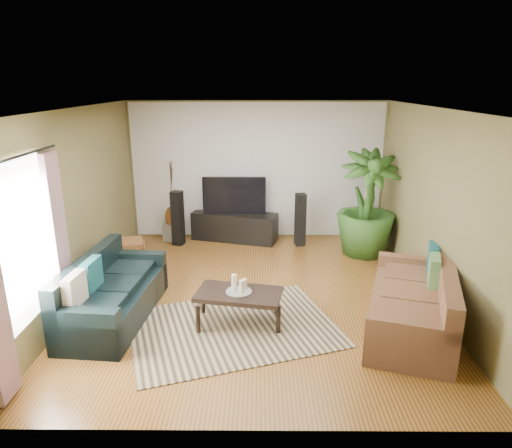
{
  "coord_description": "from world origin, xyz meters",
  "views": [
    {
      "loc": [
        0.05,
        -6.15,
        3.03
      ],
      "look_at": [
        0.0,
        0.2,
        1.05
      ],
      "focal_mm": 32.0,
      "sensor_mm": 36.0,
      "label": 1
    }
  ],
  "objects_px": {
    "sofa_right": "(412,297)",
    "potted_plant": "(367,204)",
    "side_table": "(129,255)",
    "speaker_right": "(300,220)",
    "tv_stand": "(235,226)",
    "speaker_left": "(178,218)",
    "vase": "(173,216)",
    "coffee_table": "(239,308)",
    "television": "(234,195)",
    "sofa_left": "(114,289)",
    "pedestal": "(174,232)"
  },
  "relations": [
    {
      "from": "sofa_right",
      "to": "potted_plant",
      "type": "relative_size",
      "value": 1.13
    },
    {
      "from": "potted_plant",
      "to": "side_table",
      "type": "height_order",
      "value": "potted_plant"
    },
    {
      "from": "speaker_right",
      "to": "side_table",
      "type": "height_order",
      "value": "speaker_right"
    },
    {
      "from": "sofa_right",
      "to": "tv_stand",
      "type": "bearing_deg",
      "value": -126.45
    },
    {
      "from": "speaker_left",
      "to": "vase",
      "type": "height_order",
      "value": "speaker_left"
    },
    {
      "from": "coffee_table",
      "to": "speaker_right",
      "type": "height_order",
      "value": "speaker_right"
    },
    {
      "from": "speaker_left",
      "to": "television",
      "type": "bearing_deg",
      "value": 29.33
    },
    {
      "from": "potted_plant",
      "to": "sofa_left",
      "type": "bearing_deg",
      "value": -147.79
    },
    {
      "from": "speaker_right",
      "to": "sofa_left",
      "type": "bearing_deg",
      "value": -142.6
    },
    {
      "from": "speaker_left",
      "to": "potted_plant",
      "type": "distance_m",
      "value": 3.56
    },
    {
      "from": "television",
      "to": "speaker_right",
      "type": "distance_m",
      "value": 1.37
    },
    {
      "from": "sofa_right",
      "to": "side_table",
      "type": "relative_size",
      "value": 4.35
    },
    {
      "from": "vase",
      "to": "tv_stand",
      "type": "bearing_deg",
      "value": 0.0
    },
    {
      "from": "sofa_left",
      "to": "pedestal",
      "type": "distance_m",
      "value": 3.2
    },
    {
      "from": "sofa_left",
      "to": "television",
      "type": "bearing_deg",
      "value": -19.21
    },
    {
      "from": "sofa_left",
      "to": "speaker_right",
      "type": "height_order",
      "value": "speaker_right"
    },
    {
      "from": "sofa_right",
      "to": "speaker_left",
      "type": "xyz_separation_m",
      "value": [
        -3.51,
        3.12,
        0.1
      ]
    },
    {
      "from": "sofa_left",
      "to": "coffee_table",
      "type": "bearing_deg",
      "value": -89.53
    },
    {
      "from": "coffee_table",
      "to": "side_table",
      "type": "distance_m",
      "value": 2.66
    },
    {
      "from": "potted_plant",
      "to": "vase",
      "type": "distance_m",
      "value": 3.75
    },
    {
      "from": "tv_stand",
      "to": "pedestal",
      "type": "relative_size",
      "value": 5.03
    },
    {
      "from": "sofa_right",
      "to": "television",
      "type": "height_order",
      "value": "television"
    },
    {
      "from": "sofa_left",
      "to": "television",
      "type": "distance_m",
      "value": 3.52
    },
    {
      "from": "vase",
      "to": "pedestal",
      "type": "bearing_deg",
      "value": 0.0
    },
    {
      "from": "potted_plant",
      "to": "side_table",
      "type": "distance_m",
      "value": 4.25
    },
    {
      "from": "television",
      "to": "speaker_right",
      "type": "relative_size",
      "value": 1.2
    },
    {
      "from": "tv_stand",
      "to": "pedestal",
      "type": "xyz_separation_m",
      "value": [
        -1.22,
        0.0,
        -0.11
      ]
    },
    {
      "from": "tv_stand",
      "to": "television",
      "type": "bearing_deg",
      "value": 0.0
    },
    {
      "from": "tv_stand",
      "to": "television",
      "type": "xyz_separation_m",
      "value": [
        0.0,
        0.0,
        0.64
      ]
    },
    {
      "from": "television",
      "to": "speaker_right",
      "type": "height_order",
      "value": "television"
    },
    {
      "from": "potted_plant",
      "to": "speaker_left",
      "type": "bearing_deg",
      "value": 172.11
    },
    {
      "from": "potted_plant",
      "to": "tv_stand",
      "type": "bearing_deg",
      "value": 162.69
    },
    {
      "from": "sofa_left",
      "to": "potted_plant",
      "type": "height_order",
      "value": "potted_plant"
    },
    {
      "from": "tv_stand",
      "to": "vase",
      "type": "relative_size",
      "value": 3.93
    },
    {
      "from": "pedestal",
      "to": "vase",
      "type": "distance_m",
      "value": 0.32
    },
    {
      "from": "pedestal",
      "to": "sofa_left",
      "type": "bearing_deg",
      "value": -93.66
    },
    {
      "from": "speaker_left",
      "to": "potted_plant",
      "type": "relative_size",
      "value": 0.56
    },
    {
      "from": "coffee_table",
      "to": "television",
      "type": "xyz_separation_m",
      "value": [
        -0.23,
        3.31,
        0.7
      ]
    },
    {
      "from": "sofa_left",
      "to": "side_table",
      "type": "distance_m",
      "value": 1.73
    },
    {
      "from": "television",
      "to": "side_table",
      "type": "xyz_separation_m",
      "value": [
        -1.7,
        -1.48,
        -0.67
      ]
    },
    {
      "from": "sofa_left",
      "to": "speaker_left",
      "type": "xyz_separation_m",
      "value": [
        0.35,
        2.91,
        0.1
      ]
    },
    {
      "from": "speaker_left",
      "to": "potted_plant",
      "type": "xyz_separation_m",
      "value": [
        3.5,
        -0.48,
        0.42
      ]
    },
    {
      "from": "speaker_left",
      "to": "sofa_left",
      "type": "bearing_deg",
      "value": -81.59
    },
    {
      "from": "sofa_left",
      "to": "tv_stand",
      "type": "height_order",
      "value": "sofa_left"
    },
    {
      "from": "speaker_right",
      "to": "side_table",
      "type": "bearing_deg",
      "value": -167.7
    },
    {
      "from": "television",
      "to": "vase",
      "type": "bearing_deg",
      "value": 180.0
    },
    {
      "from": "pedestal",
      "to": "side_table",
      "type": "relative_size",
      "value": 0.67
    },
    {
      "from": "television",
      "to": "potted_plant",
      "type": "height_order",
      "value": "potted_plant"
    },
    {
      "from": "television",
      "to": "vase",
      "type": "distance_m",
      "value": 1.3
    },
    {
      "from": "vase",
      "to": "television",
      "type": "bearing_deg",
      "value": 0.0
    }
  ]
}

